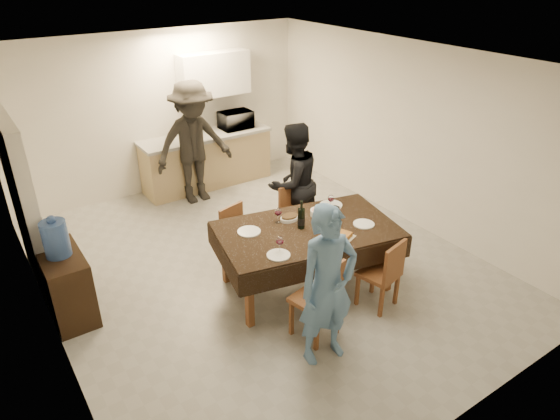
{
  "coord_description": "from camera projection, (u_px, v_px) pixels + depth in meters",
  "views": [
    {
      "loc": [
        -2.85,
        -4.65,
        3.61
      ],
      "look_at": [
        0.09,
        -0.3,
        0.9
      ],
      "focal_mm": 32.0,
      "sensor_mm": 36.0,
      "label": 1
    }
  ],
  "objects": [
    {
      "name": "wine_glass_c",
      "position": [
        278.0,
        215.0,
        5.81
      ],
      "size": [
        0.09,
        0.09,
        0.19
      ],
      "primitive_type": null,
      "color": "white",
      "rests_on": "dining_table"
    },
    {
      "name": "chair_far_left",
      "position": [
        245.0,
        236.0,
        6.14
      ],
      "size": [
        0.47,
        0.47,
        0.45
      ],
      "rotation": [
        0.0,
        0.0,
        3.39
      ],
      "color": "brown",
      "rests_on": "floor"
    },
    {
      "name": "chair_far_right",
      "position": [
        304.0,
        215.0,
        6.56
      ],
      "size": [
        0.48,
        0.49,
        0.49
      ],
      "rotation": [
        0.0,
        0.0,
        3.35
      ],
      "color": "brown",
      "rests_on": "floor"
    },
    {
      "name": "floor",
      "position": [
        261.0,
        265.0,
        6.5
      ],
      "size": [
        5.0,
        6.0,
        0.02
      ],
      "primitive_type": "cube",
      "color": "#A4A39F",
      "rests_on": "ground"
    },
    {
      "name": "stub_partition",
      "position": [
        24.0,
        205.0,
        5.69
      ],
      "size": [
        0.15,
        1.4,
        2.1
      ],
      "primitive_type": "cube",
      "color": "silver",
      "rests_on": "floor"
    },
    {
      "name": "wall_right",
      "position": [
        407.0,
        135.0,
        7.15
      ],
      "size": [
        0.02,
        6.0,
        2.6
      ],
      "primitive_type": "cube",
      "color": "white",
      "rests_on": "floor"
    },
    {
      "name": "ceiling",
      "position": [
        257.0,
        60.0,
        5.31
      ],
      "size": [
        5.0,
        6.0,
        0.02
      ],
      "primitive_type": "cube",
      "color": "white",
      "rests_on": "wall_back"
    },
    {
      "name": "water_jug",
      "position": [
        56.0,
        239.0,
        5.17
      ],
      "size": [
        0.26,
        0.26,
        0.4
      ],
      "primitive_type": "cylinder",
      "color": "#3F65B6",
      "rests_on": "console"
    },
    {
      "name": "upper_cabinet",
      "position": [
        214.0,
        74.0,
        8.17
      ],
      "size": [
        1.2,
        0.34,
        0.7
      ],
      "primitive_type": "cube",
      "color": "white",
      "rests_on": "wall_back"
    },
    {
      "name": "wall_left",
      "position": [
        32.0,
        232.0,
        4.66
      ],
      "size": [
        0.02,
        6.0,
        2.6
      ],
      "primitive_type": "cube",
      "color": "white",
      "rests_on": "floor"
    },
    {
      "name": "wine_glass_b",
      "position": [
        331.0,
        202.0,
        6.15
      ],
      "size": [
        0.08,
        0.08,
        0.18
      ],
      "primitive_type": null,
      "color": "white",
      "rests_on": "dining_table"
    },
    {
      "name": "console",
      "position": [
        67.0,
        285.0,
        5.44
      ],
      "size": [
        0.42,
        0.84,
        0.78
      ],
      "primitive_type": "cube",
      "color": "black",
      "rests_on": "floor"
    },
    {
      "name": "plate_near_right",
      "position": [
        364.0,
        224.0,
        5.81
      ],
      "size": [
        0.25,
        0.25,
        0.01
      ],
      "primitive_type": "cylinder",
      "color": "white",
      "rests_on": "dining_table"
    },
    {
      "name": "dining_table",
      "position": [
        307.0,
        231.0,
        5.75
      ],
      "size": [
        2.24,
        1.58,
        0.8
      ],
      "rotation": [
        0.0,
        0.0,
        -0.21
      ],
      "color": "black",
      "rests_on": "floor"
    },
    {
      "name": "microwave",
      "position": [
        236.0,
        120.0,
        8.58
      ],
      "size": [
        0.54,
        0.37,
        0.3
      ],
      "primitive_type": "imported",
      "rotation": [
        0.0,
        0.0,
        3.14
      ],
      "color": "white",
      "rests_on": "kitchen_worktop"
    },
    {
      "name": "plate_far_right",
      "position": [
        331.0,
        205.0,
        6.25
      ],
      "size": [
        0.28,
        0.28,
        0.02
      ],
      "primitive_type": "cylinder",
      "color": "white",
      "rests_on": "dining_table"
    },
    {
      "name": "wall_back",
      "position": [
        162.0,
        113.0,
        8.11
      ],
      "size": [
        5.0,
        0.02,
        2.6
      ],
      "primitive_type": "cube",
      "color": "white",
      "rests_on": "floor"
    },
    {
      "name": "person_near",
      "position": [
        328.0,
        286.0,
        4.67
      ],
      "size": [
        0.65,
        0.46,
        1.67
      ],
      "primitive_type": "imported",
      "rotation": [
        0.0,
        0.0,
        -0.11
      ],
      "color": "#5780B1",
      "rests_on": "floor"
    },
    {
      "name": "mushroom_dish",
      "position": [
        290.0,
        218.0,
        5.91
      ],
      "size": [
        0.22,
        0.22,
        0.04
      ],
      "primitive_type": "cylinder",
      "color": "white",
      "rests_on": "dining_table"
    },
    {
      "name": "kitchen_base_cabinet",
      "position": [
        207.0,
        161.0,
        8.57
      ],
      "size": [
        2.2,
        0.6,
        0.86
      ],
      "primitive_type": "cube",
      "color": "tan",
      "rests_on": "floor"
    },
    {
      "name": "chair_near_left",
      "position": [
        321.0,
        294.0,
        5.0
      ],
      "size": [
        0.5,
        0.51,
        0.5
      ],
      "rotation": [
        0.0,
        0.0,
        0.22
      ],
      "color": "brown",
      "rests_on": "floor"
    },
    {
      "name": "kitchen_worktop",
      "position": [
        205.0,
        136.0,
        8.36
      ],
      "size": [
        2.24,
        0.64,
        0.05
      ],
      "primitive_type": "cube",
      "color": "#9E9D99",
      "rests_on": "kitchen_base_cabinet"
    },
    {
      "name": "plate_far_left",
      "position": [
        249.0,
        232.0,
        5.66
      ],
      "size": [
        0.27,
        0.27,
        0.02
      ],
      "primitive_type": "cylinder",
      "color": "white",
      "rests_on": "dining_table"
    },
    {
      "name": "savoury_tart",
      "position": [
        335.0,
        238.0,
        5.5
      ],
      "size": [
        0.51,
        0.45,
        0.05
      ],
      "primitive_type": "cube",
      "rotation": [
        0.0,
        0.0,
        0.37
      ],
      "color": "#AB6E32",
      "rests_on": "dining_table"
    },
    {
      "name": "wine_bottle",
      "position": [
        301.0,
        215.0,
        5.67
      ],
      "size": [
        0.09,
        0.09,
        0.34
      ],
      "primitive_type": null,
      "color": "black",
      "rests_on": "dining_table"
    },
    {
      "name": "salad_bowl",
      "position": [
        318.0,
        213.0,
        6.0
      ],
      "size": [
        0.19,
        0.19,
        0.08
      ],
      "primitive_type": "cylinder",
      "color": "white",
      "rests_on": "dining_table"
    },
    {
      "name": "person_far",
      "position": [
        293.0,
        183.0,
        6.76
      ],
      "size": [
        0.89,
        0.73,
        1.68
      ],
      "primitive_type": "imported",
      "rotation": [
        0.0,
        0.0,
        3.27
      ],
      "color": "black",
      "rests_on": "floor"
    },
    {
      "name": "wall_front",
      "position": [
        473.0,
        304.0,
        3.69
      ],
      "size": [
        5.0,
        0.02,
        2.6
      ],
      "primitive_type": "cube",
      "color": "white",
      "rests_on": "floor"
    },
    {
      "name": "person_kitchen",
      "position": [
        193.0,
        143.0,
        7.78
      ],
      "size": [
        1.26,
        0.72,
        1.95
      ],
      "primitive_type": "imported",
      "color": "black",
      "rests_on": "floor"
    },
    {
      "name": "wine_glass_a",
      "position": [
        280.0,
        245.0,
        5.24
      ],
      "size": [
        0.08,
        0.08,
        0.19
      ],
      "primitive_type": null,
      "color": "white",
      "rests_on": "dining_table"
    },
    {
      "name": "plate_near_left",
      "position": [
        279.0,
        255.0,
        5.21
      ],
      "size": [
        0.25,
        0.25,
        0.01
      ],
      "primitive_type": "cylinder",
      "color": "white",
      "rests_on": "dining_table"
    },
    {
      "name": "water_pitcher",
      "position": [
        334.0,
        215.0,
        5.83
      ],
      "size": [
        0.12,
        0.12,
        0.19
      ],
      "primitive_type": "cylinder",
      "color": "white",
      "rests_on": "dining_table"
    },
    {
      "name": "chair_near_right",
      "position": [
        385.0,
        269.0,
        5.47
      ],
      "size": [
        0.47,
        0.48,
        0.47
      ],
      "rotation": [
        0.0,
        0.0,
        0.23
      ],
      "color": "brown",
      "rests_on": "floor"
    }
  ]
}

